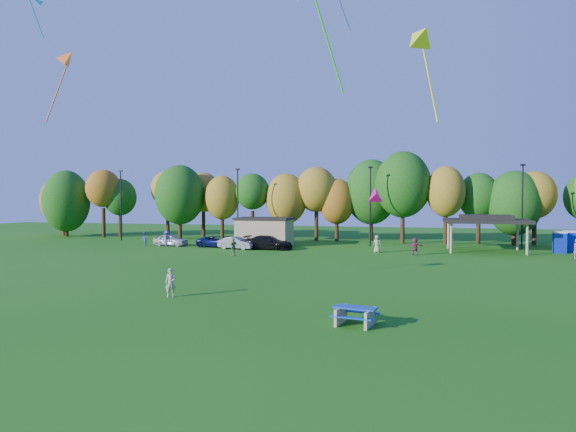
% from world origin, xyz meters
% --- Properties ---
extents(ground, '(160.00, 160.00, 0.00)m').
position_xyz_m(ground, '(0.00, 0.00, 0.00)').
color(ground, '#19600F').
rests_on(ground, ground).
extents(tree_line, '(93.57, 10.55, 11.15)m').
position_xyz_m(tree_line, '(-1.03, 45.51, 5.91)').
color(tree_line, black).
rests_on(tree_line, ground).
extents(lamp_posts, '(64.50, 0.25, 9.09)m').
position_xyz_m(lamp_posts, '(2.00, 40.00, 4.90)').
color(lamp_posts, black).
rests_on(lamp_posts, ground).
extents(utility_building, '(6.30, 4.30, 3.25)m').
position_xyz_m(utility_building, '(-10.00, 38.00, 1.64)').
color(utility_building, tan).
rests_on(utility_building, ground).
extents(pavilion, '(8.20, 6.20, 3.77)m').
position_xyz_m(pavilion, '(14.00, 37.00, 3.23)').
color(pavilion, tan).
rests_on(pavilion, ground).
extents(porta_potties, '(3.75, 2.52, 2.18)m').
position_xyz_m(porta_potties, '(22.32, 37.94, 1.10)').
color(porta_potties, '#0C24A4').
rests_on(porta_potties, ground).
extents(picnic_table, '(2.07, 1.82, 0.79)m').
position_xyz_m(picnic_table, '(4.75, 3.16, 0.46)').
color(picnic_table, tan).
rests_on(picnic_table, ground).
extents(kite_flyer, '(0.70, 0.62, 1.60)m').
position_xyz_m(kite_flyer, '(-5.95, 6.92, 0.80)').
color(kite_flyer, '#C1B190').
rests_on(kite_flyer, ground).
extents(car_a, '(4.14, 1.89, 1.38)m').
position_xyz_m(car_a, '(-20.24, 34.70, 0.69)').
color(car_a, silver).
rests_on(car_a, ground).
extents(car_b, '(4.19, 2.01, 1.32)m').
position_xyz_m(car_b, '(-11.60, 33.01, 0.66)').
color(car_b, gray).
rests_on(car_b, ground).
extents(car_c, '(4.65, 2.46, 1.25)m').
position_xyz_m(car_c, '(-14.58, 34.64, 0.62)').
color(car_c, '#0C144D').
rests_on(car_c, ground).
extents(car_d, '(5.19, 2.16, 1.50)m').
position_xyz_m(car_d, '(-8.14, 33.51, 0.75)').
color(car_d, black).
rests_on(car_d, ground).
extents(far_person_0, '(1.59, 0.58, 1.69)m').
position_xyz_m(far_person_0, '(7.03, 31.84, 0.84)').
color(far_person_0, '#8A3950').
rests_on(far_person_0, ground).
extents(far_person_1, '(1.01, 0.82, 1.78)m').
position_xyz_m(far_person_1, '(3.30, 33.23, 0.89)').
color(far_person_1, '#8F9F6D').
rests_on(far_person_1, ground).
extents(far_person_3, '(1.05, 1.30, 1.76)m').
position_xyz_m(far_person_3, '(-20.43, 34.06, 0.88)').
color(far_person_3, '#6157C1').
rests_on(far_person_3, ground).
extents(far_person_4, '(0.83, 1.08, 1.71)m').
position_xyz_m(far_person_4, '(-9.75, 27.05, 0.85)').
color(far_person_4, '#7B8C55').
rests_on(far_person_4, ground).
extents(far_person_5, '(0.98, 1.01, 1.65)m').
position_xyz_m(far_person_5, '(-23.06, 33.67, 0.82)').
color(far_person_5, '#4F6BAE').
rests_on(far_person_5, ground).
extents(kite_4, '(1.85, 2.37, 4.30)m').
position_xyz_m(kite_4, '(-27.78, 22.76, 23.97)').
color(kite_4, '#0DA4D0').
extents(kite_6, '(3.23, 1.89, 5.43)m').
position_xyz_m(kite_6, '(-17.86, 14.06, 15.79)').
color(kite_6, orange).
extents(kite_7, '(0.95, 1.18, 1.06)m').
position_xyz_m(kite_7, '(5.43, 4.93, 5.72)').
color(kite_7, '#D10B70').
extents(kite_12, '(2.35, 3.34, 5.62)m').
position_xyz_m(kite_12, '(7.21, 10.45, 14.26)').
color(kite_12, '#D3DF17').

